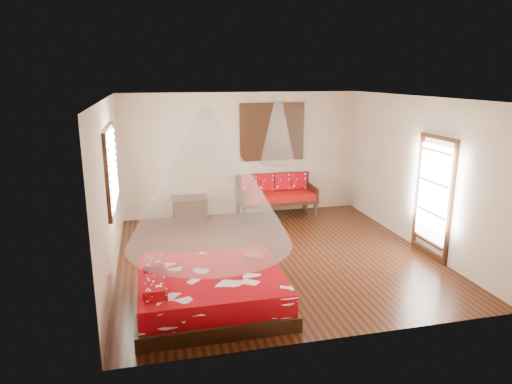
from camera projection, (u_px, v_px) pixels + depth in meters
room at (276, 180)px, 7.89m from camera, size 5.54×5.54×2.84m
bed at (210, 291)px, 6.35m from camera, size 2.06×1.87×0.64m
daybed at (276, 193)px, 10.50m from camera, size 1.78×0.79×0.94m
storage_chest at (190, 209)px, 10.18m from camera, size 0.77×0.57×0.53m
shutter_panel at (272, 132)px, 10.48m from camera, size 1.52×0.06×1.32m
window_left at (112, 168)px, 7.39m from camera, size 0.10×1.74×1.34m
glazed_door at (433, 198)px, 8.02m from camera, size 0.08×1.02×2.16m
wine_tray at (254, 252)px, 6.90m from camera, size 0.28×0.28×0.22m
mosquito_net_main at (208, 179)px, 5.96m from camera, size 2.24×2.24×1.80m
mosquito_net_daybed at (278, 130)px, 10.01m from camera, size 0.79×0.79×1.50m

